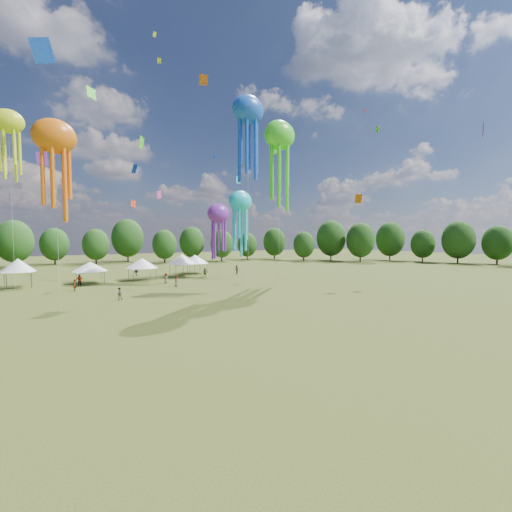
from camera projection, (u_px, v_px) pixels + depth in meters
ground at (429, 381)px, 17.43m from camera, size 300.00×300.00×0.00m
spectator_near at (119, 294)px, 40.04m from camera, size 0.75×0.59×1.53m
spectators_far at (167, 275)px, 59.68m from camera, size 30.56×19.03×1.92m
festival_tents at (138, 262)px, 60.15m from camera, size 35.33×10.39×4.45m
show_kites at (226, 151)px, 51.16m from camera, size 45.33×22.08×29.66m
small_kites at (166, 84)px, 49.55m from camera, size 74.33×59.99×43.04m
treeline at (121, 243)px, 67.49m from camera, size 201.57×95.24×13.43m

